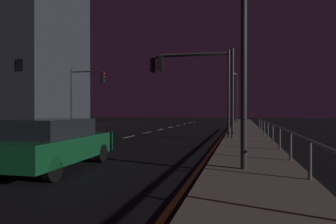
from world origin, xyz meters
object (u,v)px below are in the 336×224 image
at_px(traffic_light_near_left, 86,88).
at_px(traffic_light_mid_right, 193,76).
at_px(street_lamp_mid_block, 254,21).
at_px(traffic_light_mid_left, 199,75).
at_px(building_distant, 15,53).
at_px(street_lamp_far_end, 236,93).
at_px(car, 56,143).

distance_m(traffic_light_near_left, traffic_light_mid_right, 11.08).
height_order(traffic_light_mid_right, street_lamp_mid_block, street_lamp_mid_block).
xyz_separation_m(traffic_light_mid_left, traffic_light_near_left, (-10.65, 4.28, -0.27)).
xyz_separation_m(traffic_light_mid_left, street_lamp_mid_block, (2.95, -9.50, 0.24)).
height_order(street_lamp_mid_block, building_distant, building_distant).
xyz_separation_m(traffic_light_mid_left, building_distant, (-31.72, 18.78, 6.75)).
bearing_deg(traffic_light_mid_right, traffic_light_near_left, 157.59).
distance_m(traffic_light_mid_right, street_lamp_far_end, 22.70).
xyz_separation_m(traffic_light_mid_right, street_lamp_mid_block, (3.36, -9.56, 0.27)).
bearing_deg(street_lamp_mid_block, traffic_light_mid_left, 107.24).
relative_size(car, building_distant, 0.21).
bearing_deg(traffic_light_mid_left, building_distant, 149.36).
xyz_separation_m(street_lamp_far_end, building_distant, (-33.65, -3.85, 6.49)).
distance_m(car, building_distant, 42.13).
bearing_deg(building_distant, traffic_light_mid_left, -30.64).
bearing_deg(car, building_distant, 134.69).
height_order(traffic_light_near_left, building_distant, building_distant).
bearing_deg(street_lamp_mid_block, traffic_light_near_left, 134.62).
distance_m(traffic_light_mid_right, street_lamp_mid_block, 10.13).
height_order(traffic_light_mid_left, traffic_light_mid_right, traffic_light_mid_left).
distance_m(car, traffic_light_near_left, 16.77).
distance_m(traffic_light_near_left, building_distant, 26.52).
bearing_deg(traffic_light_mid_left, street_lamp_far_end, 85.13).
height_order(car, building_distant, building_distant).
xyz_separation_m(traffic_light_mid_right, building_distant, (-31.31, 18.73, 6.79)).
height_order(street_lamp_mid_block, street_lamp_far_end, street_lamp_mid_block).
height_order(street_lamp_far_end, building_distant, building_distant).
bearing_deg(traffic_light_mid_right, building_distant, 149.11).
height_order(traffic_light_mid_right, building_distant, building_distant).
relative_size(traffic_light_near_left, street_lamp_mid_block, 0.79).
height_order(traffic_light_mid_left, building_distant, building_distant).
bearing_deg(car, street_lamp_mid_block, 7.79).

